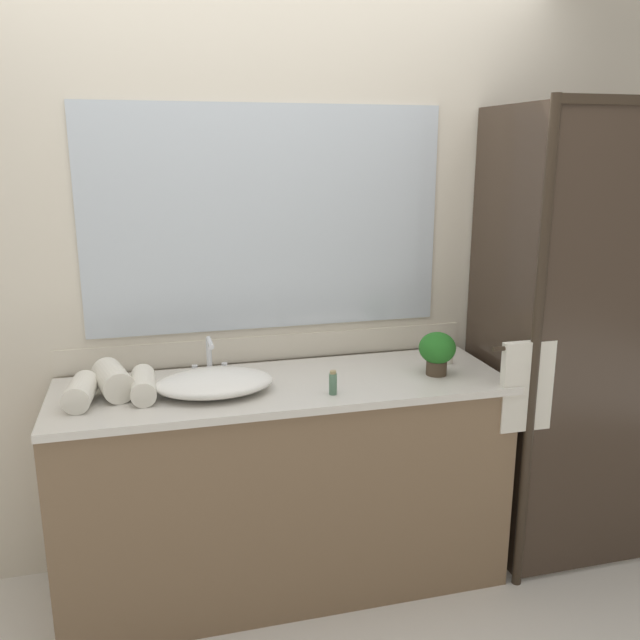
# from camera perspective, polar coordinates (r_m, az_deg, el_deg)

# --- Properties ---
(ground_plane) EXTENTS (8.00, 8.00, 0.00)m
(ground_plane) POSITION_cam_1_polar(r_m,az_deg,el_deg) (3.11, -2.87, -21.19)
(ground_plane) COLOR silver
(wall_back_with_mirror) EXTENTS (4.40, 0.06, 2.60)m
(wall_back_with_mirror) POSITION_cam_1_polar(r_m,az_deg,el_deg) (2.91, -4.59, 4.40)
(wall_back_with_mirror) COLOR beige
(wall_back_with_mirror) RESTS_ON ground_plane
(vanity_cabinet) EXTENTS (1.80, 0.58, 0.90)m
(vanity_cabinet) POSITION_cam_1_polar(r_m,az_deg,el_deg) (2.88, -3.02, -13.76)
(vanity_cabinet) COLOR brown
(vanity_cabinet) RESTS_ON ground_plane
(shower_enclosure) EXTENTS (1.20, 0.59, 2.00)m
(shower_enclosure) POSITION_cam_1_polar(r_m,az_deg,el_deg) (3.00, 22.19, -1.90)
(shower_enclosure) COLOR #2D2319
(shower_enclosure) RESTS_ON ground_plane
(sink_basin) EXTENTS (0.45, 0.31, 0.08)m
(sink_basin) POSITION_cam_1_polar(r_m,az_deg,el_deg) (2.60, -8.97, -5.27)
(sink_basin) COLOR white
(sink_basin) RESTS_ON vanity_cabinet
(faucet) EXTENTS (0.17, 0.15, 0.18)m
(faucet) POSITION_cam_1_polar(r_m,az_deg,el_deg) (2.75, -9.35, -3.76)
(faucet) COLOR silver
(faucet) RESTS_ON vanity_cabinet
(potted_plant) EXTENTS (0.15, 0.15, 0.18)m
(potted_plant) POSITION_cam_1_polar(r_m,az_deg,el_deg) (2.79, 9.93, -2.56)
(potted_plant) COLOR #473828
(potted_plant) RESTS_ON vanity_cabinet
(amenity_bottle_body_wash) EXTENTS (0.03, 0.03, 0.09)m
(amenity_bottle_body_wash) POSITION_cam_1_polar(r_m,az_deg,el_deg) (2.55, 1.11, -5.38)
(amenity_bottle_body_wash) COLOR #4C7056
(amenity_bottle_body_wash) RESTS_ON vanity_cabinet
(amenity_bottle_shampoo) EXTENTS (0.03, 0.03, 0.09)m
(amenity_bottle_shampoo) POSITION_cam_1_polar(r_m,az_deg,el_deg) (2.96, 10.95, -2.82)
(amenity_bottle_shampoo) COLOR silver
(amenity_bottle_shampoo) RESTS_ON vanity_cabinet
(rolled_towel_near_edge) EXTENTS (0.12, 0.22, 0.10)m
(rolled_towel_near_edge) POSITION_cam_1_polar(r_m,az_deg,el_deg) (2.60, -19.66, -5.78)
(rolled_towel_near_edge) COLOR silver
(rolled_towel_near_edge) RESTS_ON vanity_cabinet
(rolled_towel_middle) EXTENTS (0.17, 0.25, 0.12)m
(rolled_towel_middle) POSITION_cam_1_polar(r_m,az_deg,el_deg) (2.66, -17.19, -4.91)
(rolled_towel_middle) COLOR silver
(rolled_towel_middle) RESTS_ON vanity_cabinet
(rolled_towel_far_edge) EXTENTS (0.09, 0.24, 0.09)m
(rolled_towel_far_edge) POSITION_cam_1_polar(r_m,az_deg,el_deg) (2.61, -14.79, -5.38)
(rolled_towel_far_edge) COLOR silver
(rolled_towel_far_edge) RESTS_ON vanity_cabinet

